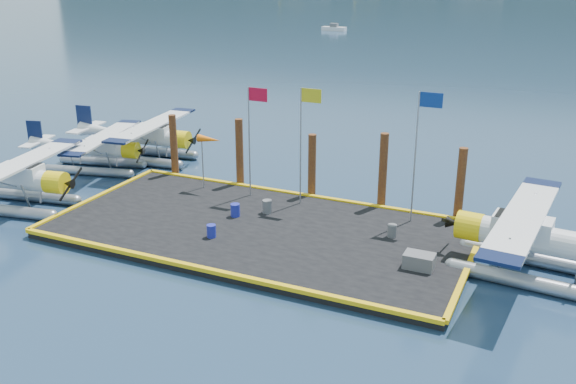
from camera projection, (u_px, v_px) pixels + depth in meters
name	position (u px, v px, depth m)	size (l,w,h in m)	color
ground	(260.00, 235.00, 31.34)	(4000.00, 4000.00, 0.00)	#192F4D
dock	(260.00, 231.00, 31.27)	(20.00, 10.00, 0.40)	black
dock_bumpers	(260.00, 225.00, 31.17)	(20.25, 10.25, 0.18)	yellow
seaplane_a	(16.00, 182.00, 34.09)	(9.03, 9.87, 3.49)	gray
seaplane_b	(99.00, 151.00, 40.30)	(7.96, 8.62, 3.06)	gray
seaplane_c	(149.00, 139.00, 42.28)	(8.75, 9.65, 3.42)	gray
seaplane_d	(531.00, 242.00, 26.69)	(9.35, 10.31, 3.65)	gray
drum_0	(235.00, 210.00, 32.40)	(0.47, 0.47, 0.66)	#1B2399
drum_3	(211.00, 231.00, 29.99)	(0.43, 0.43, 0.61)	#1B2399
drum_4	(392.00, 231.00, 30.00)	(0.43, 0.43, 0.61)	#56565B
drum_5	(267.00, 207.00, 32.83)	(0.49, 0.49, 0.69)	#56565B
crate	(419.00, 261.00, 26.99)	(1.27, 0.85, 0.64)	#56565B
flagpole_red	(252.00, 125.00, 33.97)	(1.14, 0.08, 6.00)	gray
flagpole_yellow	(304.00, 129.00, 32.77)	(1.14, 0.08, 6.20)	gray
flagpole_blue	(421.00, 138.00, 30.37)	(1.14, 0.08, 6.50)	gray
windsock	(209.00, 141.00, 35.44)	(1.40, 0.44, 3.12)	gray
piling_0	(174.00, 147.00, 38.58)	(0.44, 0.44, 4.00)	#482314
piling_1	(240.00, 155.00, 36.79)	(0.44, 0.44, 4.20)	#482314
piling_2	(312.00, 168.00, 35.11)	(0.44, 0.44, 3.80)	#482314
piling_3	(383.00, 173.00, 33.47)	(0.44, 0.44, 4.30)	#482314
piling_4	(460.00, 187.00, 31.96)	(0.44, 0.44, 4.00)	#482314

